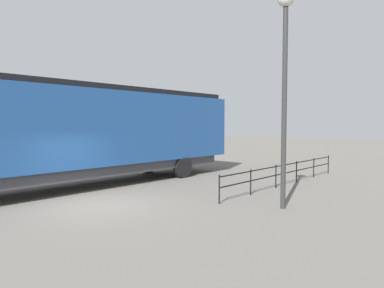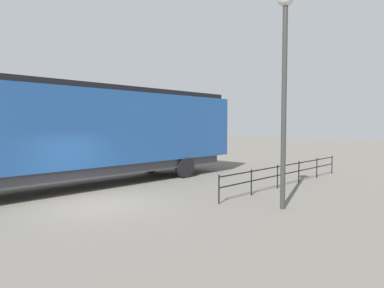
# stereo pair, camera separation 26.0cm
# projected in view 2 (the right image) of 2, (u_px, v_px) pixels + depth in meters

# --- Properties ---
(ground_plane) EXTENTS (120.00, 120.00, 0.00)m
(ground_plane) POSITION_uv_depth(u_px,v_px,m) (97.00, 205.00, 11.79)
(ground_plane) COLOR #666059
(locomotive) EXTENTS (3.01, 18.63, 4.41)m
(locomotive) POSITION_uv_depth(u_px,v_px,m) (71.00, 131.00, 14.62)
(locomotive) COLOR navy
(locomotive) RESTS_ON ground_plane
(lamp_post) EXTENTS (0.54, 0.54, 6.97)m
(lamp_post) POSITION_uv_depth(u_px,v_px,m) (285.00, 55.00, 10.98)
(lamp_post) COLOR #2D2D2D
(lamp_post) RESTS_ON ground_plane
(platform_fence) EXTENTS (0.05, 10.02, 1.01)m
(platform_fence) POSITION_uv_depth(u_px,v_px,m) (289.00, 171.00, 15.54)
(platform_fence) COLOR black
(platform_fence) RESTS_ON ground_plane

